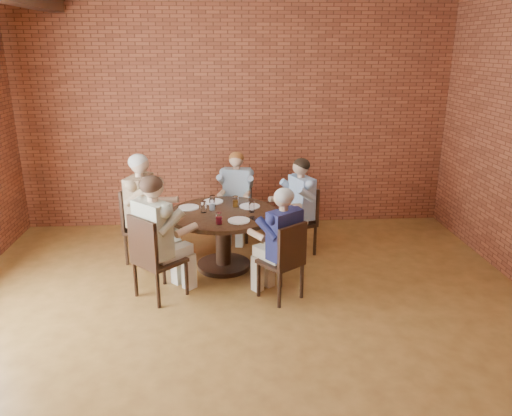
{
  "coord_description": "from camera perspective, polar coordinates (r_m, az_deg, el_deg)",
  "views": [
    {
      "loc": [
        -0.21,
        -4.07,
        2.71
      ],
      "look_at": [
        0.13,
        1.0,
        1.05
      ],
      "focal_mm": 35.0,
      "sensor_mm": 36.0,
      "label": 1
    }
  ],
  "objects": [
    {
      "name": "floor",
      "position": [
        4.9,
        -0.79,
        -15.55
      ],
      "size": [
        7.0,
        7.0,
        0.0
      ],
      "primitive_type": "plane",
      "color": "#9E6C30",
      "rests_on": "ground"
    },
    {
      "name": "wall_back",
      "position": [
        7.64,
        -2.33,
        10.46
      ],
      "size": [
        7.0,
        0.0,
        7.0
      ],
      "primitive_type": "plane",
      "rotation": [
        1.57,
        0.0,
        0.0
      ],
      "color": "brown",
      "rests_on": "ground"
    },
    {
      "name": "dining_table",
      "position": [
        6.26,
        -3.79,
        -2.36
      ],
      "size": [
        1.35,
        1.35,
        0.75
      ],
      "color": "black",
      "rests_on": "floor"
    },
    {
      "name": "chair_a",
      "position": [
        6.77,
        5.34,
        -1.03
      ],
      "size": [
        0.54,
        0.54,
        0.93
      ],
      "rotation": [
        0.0,
        0.0,
        -1.18
      ],
      "color": "black",
      "rests_on": "floor"
    },
    {
      "name": "diner_a",
      "position": [
        6.68,
        4.78,
        0.1
      ],
      "size": [
        0.78,
        0.72,
        1.31
      ],
      "primitive_type": null,
      "rotation": [
        0.0,
        0.0,
        -1.18
      ],
      "color": "teal",
      "rests_on": "floor"
    },
    {
      "name": "chair_b",
      "position": [
        7.29,
        -2.14,
        0.37
      ],
      "size": [
        0.47,
        0.47,
        0.91
      ],
      "rotation": [
        0.0,
        0.0,
        -0.2
      ],
      "color": "black",
      "rests_on": "floor"
    },
    {
      "name": "diner_b",
      "position": [
        7.17,
        -2.26,
        1.29
      ],
      "size": [
        0.61,
        0.7,
        1.28
      ],
      "primitive_type": null,
      "rotation": [
        0.0,
        0.0,
        -0.2
      ],
      "color": "#8DA3B3",
      "rests_on": "floor"
    },
    {
      "name": "chair_c",
      "position": [
        6.66,
        -13.2,
        -1.54
      ],
      "size": [
        0.58,
        0.58,
        0.99
      ],
      "rotation": [
        0.0,
        0.0,
        1.28
      ],
      "color": "black",
      "rests_on": "floor"
    },
    {
      "name": "diner_c",
      "position": [
        6.56,
        -12.55,
        -0.11
      ],
      "size": [
        0.85,
        0.76,
        1.42
      ],
      "primitive_type": null,
      "rotation": [
        0.0,
        0.0,
        1.28
      ],
      "color": "brown",
      "rests_on": "floor"
    },
    {
      "name": "chair_d",
      "position": [
        5.6,
        -11.76,
        -5.3
      ],
      "size": [
        0.66,
        0.66,
        0.98
      ],
      "rotation": [
        0.0,
        0.0,
        2.36
      ],
      "color": "black",
      "rests_on": "floor"
    },
    {
      "name": "diner_d",
      "position": [
        5.58,
        -11.09,
        -3.34
      ],
      "size": [
        0.9,
        0.9,
        1.41
      ],
      "primitive_type": null,
      "rotation": [
        0.0,
        0.0,
        2.36
      ],
      "color": "#C4AE9A",
      "rests_on": "floor"
    },
    {
      "name": "chair_e",
      "position": [
        5.48,
        3.38,
        -5.79
      ],
      "size": [
        0.56,
        0.56,
        0.91
      ],
      "rotation": [
        0.0,
        0.0,
        3.78
      ],
      "color": "black",
      "rests_on": "floor"
    },
    {
      "name": "diner_e",
      "position": [
        5.47,
        2.83,
        -4.15
      ],
      "size": [
        0.77,
        0.79,
        1.28
      ],
      "primitive_type": null,
      "rotation": [
        0.0,
        0.0,
        3.78
      ],
      "color": "#181B45",
      "rests_on": "floor"
    },
    {
      "name": "plate_a",
      "position": [
        6.37,
        -0.72,
        0.21
      ],
      "size": [
        0.26,
        0.26,
        0.01
      ],
      "primitive_type": "cylinder",
      "color": "white",
      "rests_on": "dining_table"
    },
    {
      "name": "plate_b",
      "position": [
        6.58,
        -4.91,
        0.75
      ],
      "size": [
        0.26,
        0.26,
        0.01
      ],
      "primitive_type": "cylinder",
      "color": "white",
      "rests_on": "dining_table"
    },
    {
      "name": "plate_c",
      "position": [
        6.38,
        -7.7,
        0.08
      ],
      "size": [
        0.26,
        0.26,
        0.01
      ],
      "primitive_type": "cylinder",
      "color": "white",
      "rests_on": "dining_table"
    },
    {
      "name": "plate_d",
      "position": [
        5.85,
        -1.97,
        -1.43
      ],
      "size": [
        0.26,
        0.26,
        0.01
      ],
      "primitive_type": "cylinder",
      "color": "white",
      "rests_on": "dining_table"
    },
    {
      "name": "glass_a",
      "position": [
        6.15,
        -0.5,
        0.17
      ],
      "size": [
        0.07,
        0.07,
        0.14
      ],
      "primitive_type": "cylinder",
      "color": "white",
      "rests_on": "dining_table"
    },
    {
      "name": "glass_b",
      "position": [
        6.36,
        -2.35,
        0.76
      ],
      "size": [
        0.07,
        0.07,
        0.14
      ],
      "primitive_type": "cylinder",
      "color": "white",
      "rests_on": "dining_table"
    },
    {
      "name": "glass_c",
      "position": [
        6.4,
        -5.0,
        0.83
      ],
      "size": [
        0.07,
        0.07,
        0.14
      ],
      "primitive_type": "cylinder",
      "color": "white",
      "rests_on": "dining_table"
    },
    {
      "name": "glass_d",
      "position": [
        6.24,
        -5.05,
        0.37
      ],
      "size": [
        0.07,
        0.07,
        0.14
      ],
      "primitive_type": "cylinder",
      "color": "white",
      "rests_on": "dining_table"
    },
    {
      "name": "glass_e",
      "position": [
        6.17,
        -6.01,
        0.13
      ],
      "size": [
        0.07,
        0.07,
        0.14
      ],
      "primitive_type": "cylinder",
      "color": "white",
      "rests_on": "dining_table"
    },
    {
      "name": "glass_f",
      "position": [
        5.75,
        -4.25,
        -1.18
      ],
      "size": [
        0.07,
        0.07,
        0.14
      ],
      "primitive_type": "cylinder",
      "color": "white",
      "rests_on": "dining_table"
    },
    {
      "name": "smartphone",
      "position": [
        5.93,
        -0.24,
        -1.19
      ],
      "size": [
        0.12,
        0.15,
        0.01
      ],
      "primitive_type": "cube",
      "rotation": [
        0.0,
        0.0,
        0.41
      ],
      "color": "black",
      "rests_on": "dining_table"
    }
  ]
}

